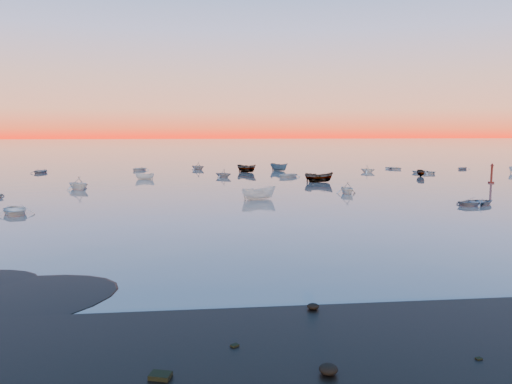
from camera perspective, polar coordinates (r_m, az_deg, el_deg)
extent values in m
plane|color=slate|center=(125.76, -4.63, 3.38)|extent=(600.00, 600.00, 0.00)
imported|color=silver|center=(59.74, 0.31, -0.84)|extent=(2.81, 4.65, 1.50)
imported|color=silver|center=(66.16, 10.36, -0.17)|extent=(3.55, 2.11, 1.16)
cylinder|color=#4B1310|center=(85.85, 25.28, 0.97)|extent=(0.91, 0.91, 0.30)
cylinder|color=#4B1310|center=(85.74, 25.33, 1.81)|extent=(0.33, 0.33, 2.64)
cone|color=#4B1310|center=(85.62, 25.38, 2.86)|extent=(0.61, 0.61, 0.51)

